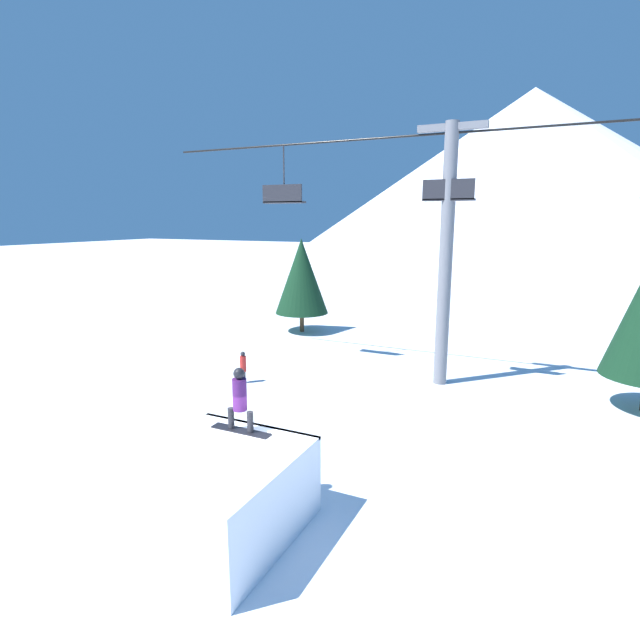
% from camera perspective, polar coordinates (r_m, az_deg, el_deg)
% --- Properties ---
extents(ground_plane, '(220.00, 220.00, 0.00)m').
position_cam_1_polar(ground_plane, '(11.13, -7.32, -22.09)').
color(ground_plane, white).
extents(mountain_ridge, '(70.75, 70.75, 23.94)m').
position_cam_1_polar(mountain_ridge, '(79.89, 22.74, 14.85)').
color(mountain_ridge, silver).
rests_on(mountain_ridge, ground_plane).
extents(snow_ramp, '(2.93, 3.27, 1.68)m').
position_cam_1_polar(snow_ramp, '(10.53, -11.65, -18.97)').
color(snow_ramp, white).
rests_on(snow_ramp, ground_plane).
extents(snowboarder, '(1.40, 0.30, 1.41)m').
position_cam_1_polar(snowboarder, '(10.78, -9.15, -8.99)').
color(snowboarder, black).
rests_on(snowboarder, snow_ramp).
extents(chairlift, '(23.60, 0.48, 9.43)m').
position_cam_1_polar(chairlift, '(18.67, 14.29, 9.32)').
color(chairlift, slate).
rests_on(chairlift, ground_plane).
extents(pine_tree_far, '(2.89, 2.89, 5.11)m').
position_cam_1_polar(pine_tree_far, '(27.13, -2.12, 5.03)').
color(pine_tree_far, '#4C3823').
rests_on(pine_tree_far, ground_plane).
extents(distant_skier, '(0.24, 0.24, 1.23)m').
position_cam_1_polar(distant_skier, '(19.17, -8.78, -5.21)').
color(distant_skier, black).
rests_on(distant_skier, ground_plane).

